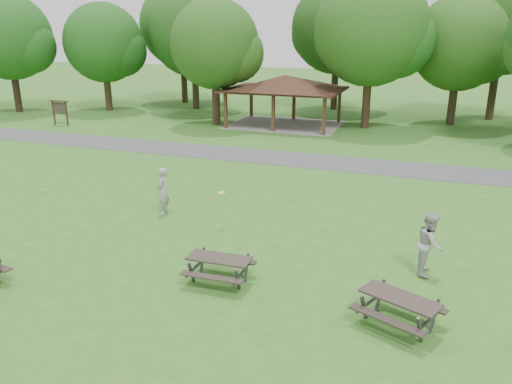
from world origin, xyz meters
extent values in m
plane|color=#2F691E|center=(0.00, 0.00, 0.00)|extent=(160.00, 160.00, 0.00)
cube|color=#454548|center=(0.00, 14.00, 0.01)|extent=(120.00, 3.20, 0.02)
cube|color=#3E2816|center=(-7.70, 21.30, 1.30)|extent=(0.22, 0.22, 2.60)
cube|color=#362113|center=(-7.70, 26.70, 1.30)|extent=(0.22, 0.22, 2.60)
cube|color=#3A2615|center=(-4.00, 21.30, 1.30)|extent=(0.22, 0.22, 2.60)
cube|color=#392115|center=(-4.00, 26.70, 1.30)|extent=(0.22, 0.22, 2.60)
cube|color=#3C2615|center=(-0.30, 21.30, 1.30)|extent=(0.22, 0.22, 2.60)
cube|color=#3A2615|center=(-0.30, 26.70, 1.30)|extent=(0.22, 0.22, 2.60)
cube|color=#341B14|center=(-4.00, 24.00, 2.68)|extent=(8.60, 6.60, 0.16)
pyramid|color=#342015|center=(-4.00, 24.00, 3.26)|extent=(7.01, 7.01, 1.00)
cube|color=gray|center=(-4.00, 24.00, 0.01)|extent=(8.40, 6.40, 0.03)
cube|color=#391D14|center=(-20.60, 18.00, 0.90)|extent=(0.10, 0.10, 1.80)
cube|color=#371E14|center=(-19.40, 18.00, 0.90)|extent=(0.10, 0.10, 1.80)
cube|color=#2B251F|center=(-20.00, 18.00, 1.30)|extent=(1.40, 0.06, 0.90)
cube|color=black|center=(-20.00, 18.00, 1.85)|extent=(1.60, 0.30, 0.06)
cylinder|color=black|center=(-28.00, 22.00, 1.84)|extent=(0.60, 0.60, 3.67)
sphere|color=#164A15|center=(-28.00, 22.00, 6.38)|extent=(7.20, 7.20, 7.20)
sphere|color=#154814|center=(-26.38, 22.30, 5.66)|extent=(4.68, 4.68, 4.68)
cylinder|color=#332416|center=(-21.00, 25.50, 1.66)|extent=(0.60, 0.60, 3.32)
sphere|color=#164914|center=(-21.00, 25.50, 5.88)|extent=(6.80, 6.80, 6.80)
sphere|color=#134213|center=(-19.47, 25.80, 5.20)|extent=(4.42, 4.42, 4.42)
sphere|color=#174F16|center=(-22.36, 25.30, 5.37)|extent=(4.08, 4.08, 4.08)
cylinder|color=black|center=(-14.00, 29.00, 1.92)|extent=(0.60, 0.60, 3.85)
sphere|color=#174112|center=(-14.00, 29.00, 6.77)|extent=(7.80, 7.80, 7.80)
sphere|color=#164C15|center=(-12.25, 29.30, 5.99)|extent=(5.07, 5.07, 5.07)
sphere|color=#164B15|center=(-15.56, 28.80, 6.19)|extent=(4.68, 4.68, 4.68)
cylinder|color=#311F16|center=(-9.00, 22.50, 1.75)|extent=(0.60, 0.60, 3.50)
sphere|color=#1D4814|center=(-9.00, 22.50, 5.97)|extent=(6.60, 6.60, 6.60)
sphere|color=#204A15|center=(-7.52, 22.80, 5.31)|extent=(4.29, 4.29, 4.29)
sphere|color=#164B15|center=(-10.32, 22.30, 5.48)|extent=(3.96, 3.96, 3.96)
cylinder|color=#302215|center=(2.00, 25.00, 2.01)|extent=(0.60, 0.60, 4.02)
sphere|color=#1E4F16|center=(2.00, 25.00, 7.02)|extent=(8.00, 8.00, 8.00)
sphere|color=#164D16|center=(3.80, 25.30, 6.22)|extent=(5.20, 5.20, 5.20)
sphere|color=#164B15|center=(0.40, 24.80, 6.42)|extent=(4.80, 4.80, 4.80)
cylinder|color=black|center=(8.00, 28.50, 1.72)|extent=(0.60, 0.60, 3.43)
sphere|color=#1F4B15|center=(8.00, 28.50, 6.05)|extent=(7.00, 7.00, 7.00)
sphere|color=#184814|center=(9.57, 28.80, 5.36)|extent=(4.55, 4.55, 4.55)
sphere|color=#154714|center=(6.60, 28.30, 5.53)|extent=(4.20, 4.20, 4.20)
cylinder|color=black|center=(-17.00, 32.50, 2.19)|extent=(0.60, 0.60, 4.38)
sphere|color=#1A4D16|center=(-17.00, 32.50, 7.38)|extent=(8.00, 8.00, 8.00)
sphere|color=#1C4112|center=(-15.20, 32.80, 6.58)|extent=(5.20, 5.20, 5.20)
sphere|color=#194714|center=(-18.60, 32.30, 6.78)|extent=(4.80, 4.80, 4.80)
cylinder|color=black|center=(-2.00, 33.00, 2.06)|extent=(0.60, 0.60, 4.13)
sphere|color=#174012|center=(-2.00, 33.00, 7.13)|extent=(8.00, 8.00, 8.00)
sphere|color=#184D16|center=(-0.20, 33.30, 6.33)|extent=(5.20, 5.20, 5.20)
sphere|color=#1A4413|center=(-3.60, 32.80, 6.53)|extent=(4.80, 4.80, 4.80)
cylinder|color=#322116|center=(11.00, 32.00, 2.27)|extent=(0.60, 0.60, 4.55)
sphere|color=#1C4513|center=(11.00, 32.00, 7.70)|extent=(8.40, 8.40, 8.40)
sphere|color=#184714|center=(9.32, 31.80, 7.07)|extent=(5.04, 5.04, 5.04)
cube|color=#2E2821|center=(1.53, -0.57, 0.75)|extent=(1.87, 0.80, 0.05)
cube|color=#2F2822|center=(1.55, -1.18, 0.45)|extent=(1.86, 0.33, 0.04)
cube|color=black|center=(1.50, 0.04, 0.45)|extent=(1.86, 0.33, 0.04)
cube|color=#3C3C3E|center=(0.83, -0.98, 0.38)|extent=(0.08, 0.39, 0.80)
cube|color=#39393B|center=(0.80, -0.21, 0.38)|extent=(0.08, 0.39, 0.80)
cube|color=#3D3C3F|center=(0.82, -0.60, 0.41)|extent=(0.12, 1.50, 0.05)
cube|color=#3B3B3D|center=(2.25, -0.93, 0.38)|extent=(0.08, 0.39, 0.80)
cube|color=#3D3D40|center=(2.22, -0.16, 0.38)|extent=(0.08, 0.39, 0.80)
cube|color=#3D3D3F|center=(2.24, -0.54, 0.41)|extent=(0.12, 1.50, 0.05)
cube|color=#2F2622|center=(6.64, -1.13, 0.78)|extent=(2.07, 1.43, 0.05)
cube|color=#29221E|center=(6.40, -1.72, 0.47)|extent=(1.89, 0.98, 0.04)
cube|color=#2B241F|center=(6.88, -0.54, 0.47)|extent=(1.89, 0.98, 0.04)
cube|color=#3F3F42|center=(5.80, -1.22, 0.39)|extent=(0.21, 0.40, 0.84)
cube|color=#3C3C3E|center=(6.11, -0.48, 0.39)|extent=(0.21, 0.40, 0.84)
cube|color=#454548|center=(5.96, -0.85, 0.42)|extent=(0.65, 1.47, 0.05)
cube|color=#3E3D40|center=(7.18, -1.78, 0.39)|extent=(0.21, 0.40, 0.84)
cube|color=#414144|center=(7.48, -1.04, 0.39)|extent=(0.21, 0.40, 0.84)
cube|color=#38383A|center=(7.33, -1.41, 0.42)|extent=(0.65, 1.47, 0.05)
cylinder|color=#FFF928|center=(-0.13, 3.37, 1.34)|extent=(0.34, 0.34, 0.02)
imported|color=#9E9EA0|center=(-2.89, 3.86, 0.95)|extent=(0.62, 0.78, 1.90)
imported|color=#A9A9AC|center=(7.22, 2.08, 0.97)|extent=(0.73, 0.94, 1.93)
camera|label=1|loc=(7.02, -12.51, 7.08)|focal=35.00mm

